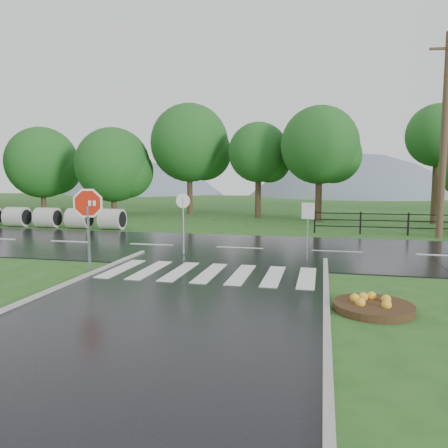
# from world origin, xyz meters

# --- Properties ---
(ground) EXTENTS (120.00, 120.00, 0.00)m
(ground) POSITION_xyz_m (0.00, 0.00, 0.00)
(ground) COLOR #26561C
(ground) RESTS_ON ground
(main_road) EXTENTS (90.00, 8.00, 0.04)m
(main_road) POSITION_xyz_m (0.00, 10.00, 0.00)
(main_road) COLOR black
(main_road) RESTS_ON ground
(crosswalk) EXTENTS (6.50, 2.80, 0.02)m
(crosswalk) POSITION_xyz_m (0.00, 5.00, 0.06)
(crosswalk) COLOR silver
(crosswalk) RESTS_ON ground
(fence_west) EXTENTS (9.58, 0.08, 1.20)m
(fence_west) POSITION_xyz_m (7.75, 16.00, 0.72)
(fence_west) COLOR black
(fence_west) RESTS_ON ground
(hills) EXTENTS (102.00, 48.00, 48.00)m
(hills) POSITION_xyz_m (3.49, 65.00, -15.54)
(hills) COLOR slate
(hills) RESTS_ON ground
(treeline) EXTENTS (83.20, 5.20, 10.00)m
(treeline) POSITION_xyz_m (1.00, 24.00, 0.00)
(treeline) COLOR #184F1A
(treeline) RESTS_ON ground
(culvert_pipes) EXTENTS (9.70, 1.20, 1.20)m
(culvert_pipes) POSITION_xyz_m (-12.65, 15.00, 0.60)
(culvert_pipes) COLOR #9E9B93
(culvert_pipes) RESTS_ON ground
(stop_sign) EXTENTS (1.22, 0.41, 2.87)m
(stop_sign) POSITION_xyz_m (-3.86, 4.49, 1.98)
(stop_sign) COLOR #939399
(stop_sign) RESTS_ON ground
(flower_bed) EXTENTS (1.81, 1.81, 0.36)m
(flower_bed) POSITION_xyz_m (4.60, 2.23, 0.13)
(flower_bed) COLOR #332111
(flower_bed) RESTS_ON ground
(reg_sign_small) EXTENTS (0.46, 0.16, 2.14)m
(reg_sign_small) POSITION_xyz_m (2.90, 7.79, 1.51)
(reg_sign_small) COLOR #939399
(reg_sign_small) RESTS_ON ground
(reg_sign_round) EXTENTS (0.56, 0.07, 2.41)m
(reg_sign_round) POSITION_xyz_m (-1.87, 8.09, 1.51)
(reg_sign_round) COLOR #939399
(reg_sign_round) RESTS_ON ground
(utility_pole_east) EXTENTS (1.77, 0.33, 9.94)m
(utility_pole_east) POSITION_xyz_m (9.12, 15.50, 5.05)
(utility_pole_east) COLOR #473523
(utility_pole_east) RESTS_ON ground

